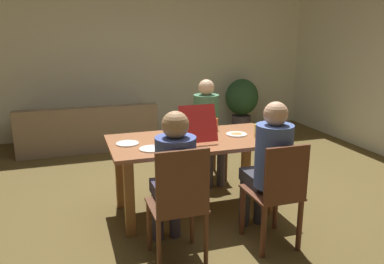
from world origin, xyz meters
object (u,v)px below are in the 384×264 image
dining_table (195,151)px  couch (88,131)px  chair_0 (203,137)px  plate_1 (151,149)px  drinking_glass_0 (214,124)px  chair_1 (277,193)px  pizza_box_0 (192,133)px  plate_2 (127,143)px  potted_plant (242,100)px  chair_2 (180,200)px  person_2 (174,173)px  plate_0 (237,134)px  person_1 (269,161)px  drinking_glass_1 (257,131)px  person_0 (208,123)px

dining_table → couch: dining_table is taller
chair_0 → plate_1: bearing=-129.1°
plate_1 → drinking_glass_0: 0.92m
chair_1 → drinking_glass_0: 1.20m
pizza_box_0 → plate_2: size_ratio=2.24×
chair_0 → potted_plant: bearing=53.2°
pizza_box_0 → drinking_glass_0: 0.41m
chair_2 → potted_plant: 4.35m
person_2 → plate_0: bearing=40.0°
chair_2 → person_1: bearing=9.9°
drinking_glass_1 → potted_plant: bearing=67.3°
person_0 → chair_1: size_ratio=1.32×
chair_1 → dining_table: bearing=115.1°
chair_2 → plate_1: bearing=95.5°
chair_0 → drinking_glass_0: drinking_glass_0 is taller
dining_table → plate_1: bearing=-157.1°
dining_table → pizza_box_0: (-0.02, 0.03, 0.17)m
plate_1 → person_1: bearing=-30.4°
chair_1 → couch: bearing=110.6°
plate_0 → potted_plant: (1.40, 2.82, -0.21)m
plate_2 → chair_2: bearing=-75.0°
person_2 → plate_2: (-0.24, 0.75, 0.05)m
chair_1 → plate_2: (-1.08, 0.92, 0.27)m
couch → chair_0: bearing=-52.5°
plate_0 → drinking_glass_0: drinking_glass_0 is taller
dining_table → person_1: person_1 is taller
chair_2 → drinking_glass_1: size_ratio=7.31×
chair_0 → potted_plant: 2.40m
person_1 → plate_0: size_ratio=5.78×
chair_1 → plate_1: (-0.90, 0.68, 0.27)m
person_1 → drinking_glass_0: (-0.11, 1.00, 0.10)m
person_1 → drinking_glass_0: person_1 is taller
person_2 → pizza_box_0: person_2 is taller
drinking_glass_0 → couch: size_ratio=0.06×
chair_2 → potted_plant: (2.27, 3.71, 0.01)m
chair_1 → plate_0: bearing=87.6°
plate_0 → potted_plant: 3.15m
pizza_box_0 → plate_1: 0.52m
dining_table → chair_0: chair_0 is taller
dining_table → chair_0: bearing=65.4°
dining_table → chair_0: (0.42, 0.91, -0.14)m
chair_2 → pizza_box_0: (0.40, 0.91, 0.26)m
drinking_glass_0 → chair_1: bearing=-84.6°
person_2 → couch: 3.41m
plate_0 → chair_0: bearing=92.4°
dining_table → person_0: 0.87m
chair_2 → person_2: 0.23m
plate_1 → dining_table: bearing=22.9°
dining_table → pizza_box_0: 0.18m
chair_2 → person_2: size_ratio=0.80×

